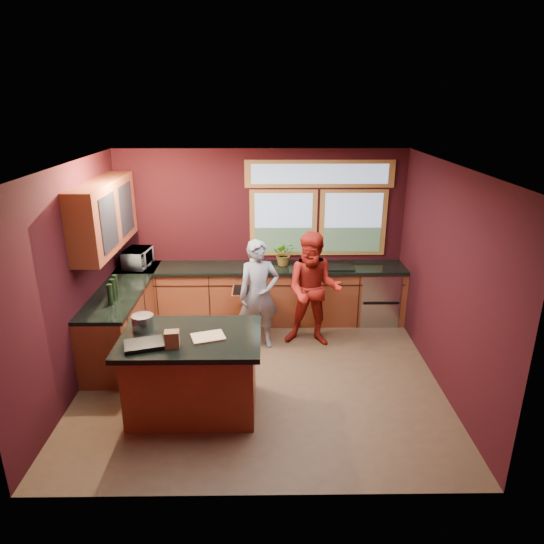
{
  "coord_description": "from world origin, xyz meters",
  "views": [
    {
      "loc": [
        0.08,
        -5.46,
        3.41
      ],
      "look_at": [
        0.15,
        0.4,
        1.3
      ],
      "focal_mm": 32.0,
      "sensor_mm": 36.0,
      "label": 1
    }
  ],
  "objects_px": {
    "island": "(193,373)",
    "stock_pot": "(143,323)",
    "cutting_board": "(208,337)",
    "person_red": "(314,290)",
    "person_grey": "(259,295)"
  },
  "relations": [
    {
      "from": "island",
      "to": "stock_pot",
      "type": "bearing_deg",
      "value": 164.74
    },
    {
      "from": "stock_pot",
      "to": "person_red",
      "type": "bearing_deg",
      "value": 34.86
    },
    {
      "from": "person_red",
      "to": "person_grey",
      "type": "bearing_deg",
      "value": -165.14
    },
    {
      "from": "island",
      "to": "person_red",
      "type": "distance_m",
      "value": 2.22
    },
    {
      "from": "person_grey",
      "to": "person_red",
      "type": "bearing_deg",
      "value": -7.87
    },
    {
      "from": "cutting_board",
      "to": "stock_pot",
      "type": "relative_size",
      "value": 1.46
    },
    {
      "from": "island",
      "to": "person_grey",
      "type": "distance_m",
      "value": 1.72
    },
    {
      "from": "person_grey",
      "to": "person_red",
      "type": "xyz_separation_m",
      "value": [
        0.78,
        0.06,
        0.05
      ]
    },
    {
      "from": "island",
      "to": "stock_pot",
      "type": "xyz_separation_m",
      "value": [
        -0.55,
        0.15,
        0.56
      ]
    },
    {
      "from": "island",
      "to": "cutting_board",
      "type": "bearing_deg",
      "value": -14.04
    },
    {
      "from": "stock_pot",
      "to": "person_grey",
      "type": "bearing_deg",
      "value": 46.96
    },
    {
      "from": "person_grey",
      "to": "cutting_board",
      "type": "xyz_separation_m",
      "value": [
        -0.53,
        -1.57,
        0.16
      ]
    },
    {
      "from": "person_red",
      "to": "cutting_board",
      "type": "relative_size",
      "value": 4.81
    },
    {
      "from": "person_red",
      "to": "cutting_board",
      "type": "height_order",
      "value": "person_red"
    },
    {
      "from": "cutting_board",
      "to": "stock_pot",
      "type": "distance_m",
      "value": 0.78
    }
  ]
}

